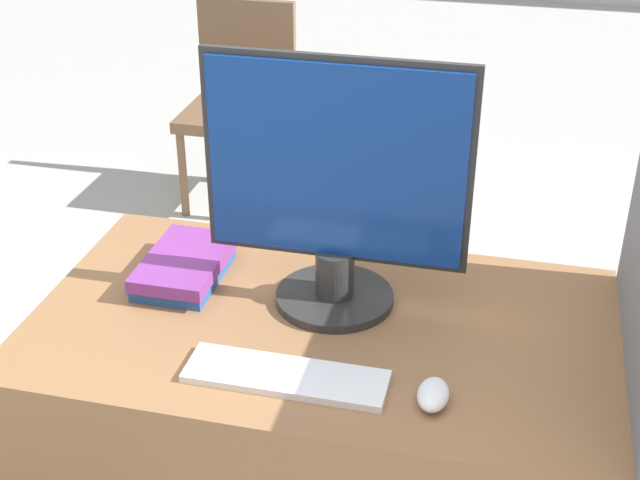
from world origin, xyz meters
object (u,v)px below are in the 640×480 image
keyboard (286,376)px  mouse (433,395)px  book_stack (185,267)px  far_chair (241,93)px  monitor (336,188)px

keyboard → mouse: 0.28m
mouse → book_stack: (-0.61, 0.31, 0.01)m
mouse → far_chair: size_ratio=0.11×
monitor → mouse: size_ratio=5.74×
keyboard → mouse: bearing=-0.3°
mouse → far_chair: 2.54m
keyboard → far_chair: bearing=110.5°
monitor → keyboard: (-0.03, -0.30, -0.27)m
keyboard → far_chair: 2.42m
book_stack → far_chair: 2.03m
far_chair → monitor: bearing=-64.6°
monitor → book_stack: size_ratio=2.05×
monitor → book_stack: monitor is taller
monitor → book_stack: bearing=178.3°
book_stack → far_chair: far_chair is taller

